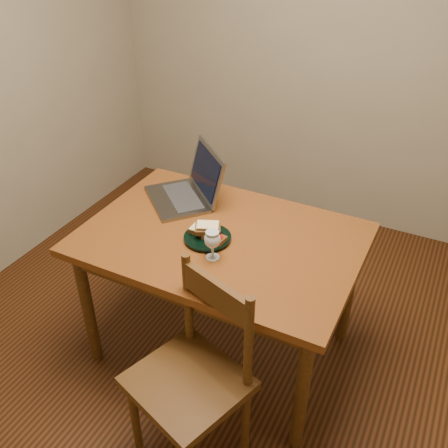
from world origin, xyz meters
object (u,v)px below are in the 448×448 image
at_px(chair, 192,370).
at_px(laptop, 191,186).
at_px(milk_glass, 213,245).
at_px(plate, 207,238).
at_px(table, 221,250).

xyz_separation_m(chair, laptop, (-0.47, 0.82, 0.31)).
relative_size(chair, milk_glass, 3.81).
xyz_separation_m(chair, plate, (-0.21, 0.53, 0.25)).
bearing_deg(plate, table, 52.98).
distance_m(table, milk_glass, 0.23).
bearing_deg(plate, milk_glass, -52.06).
height_order(chair, plate, chair).
bearing_deg(laptop, chair, -18.48).
distance_m(table, plate, 0.12).
bearing_deg(chair, table, 124.81).
bearing_deg(plate, laptop, 131.23).
relative_size(table, milk_glass, 9.17).
relative_size(table, chair, 2.41).
xyz_separation_m(table, plate, (-0.04, -0.06, 0.10)).
distance_m(milk_glass, laptop, 0.54).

